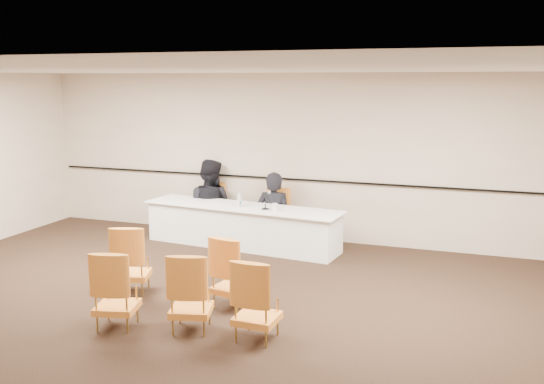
{
  "coord_description": "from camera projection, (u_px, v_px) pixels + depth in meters",
  "views": [
    {
      "loc": [
        3.29,
        -6.35,
        2.89
      ],
      "look_at": [
        0.08,
        2.6,
        1.11
      ],
      "focal_mm": 40.0,
      "sensor_mm": 36.0,
      "label": 1
    }
  ],
  "objects": [
    {
      "name": "floor",
      "position": [
        195.0,
        316.0,
        7.5
      ],
      "size": [
        10.0,
        10.0,
        0.0
      ],
      "primitive_type": "plane",
      "color": "black",
      "rests_on": "ground"
    },
    {
      "name": "ceiling",
      "position": [
        189.0,
        69.0,
        6.95
      ],
      "size": [
        10.0,
        10.0,
        0.0
      ],
      "primitive_type": "plane",
      "rotation": [
        3.14,
        0.0,
        0.0
      ],
      "color": "white",
      "rests_on": "ground"
    },
    {
      "name": "wall_back",
      "position": [
        294.0,
        157.0,
        10.93
      ],
      "size": [
        10.0,
        0.04,
        3.0
      ],
      "primitive_type": "cube",
      "color": "beige",
      "rests_on": "ground"
    },
    {
      "name": "wall_rail",
      "position": [
        293.0,
        179.0,
        10.96
      ],
      "size": [
        9.8,
        0.04,
        0.03
      ],
      "primitive_type": "cube",
      "color": "black",
      "rests_on": "wall_back"
    },
    {
      "name": "panel_table",
      "position": [
        242.0,
        226.0,
        10.56
      ],
      "size": [
        3.65,
        1.2,
        0.72
      ],
      "primitive_type": null,
      "rotation": [
        0.0,
        0.0,
        -0.1
      ],
      "color": "white",
      "rests_on": "ground"
    },
    {
      "name": "panelist_main",
      "position": [
        274.0,
        221.0,
        10.89
      ],
      "size": [
        0.68,
        0.47,
        1.81
      ],
      "primitive_type": "imported",
      "rotation": [
        0.0,
        0.0,
        3.2
      ],
      "color": "black",
      "rests_on": "ground"
    },
    {
      "name": "panelist_main_chair",
      "position": [
        274.0,
        215.0,
        10.87
      ],
      "size": [
        0.55,
        0.55,
        0.95
      ],
      "primitive_type": null,
      "rotation": [
        0.0,
        0.0,
        -0.1
      ],
      "color": "orange",
      "rests_on": "ground"
    },
    {
      "name": "panelist_second",
      "position": [
        210.0,
        210.0,
        11.45
      ],
      "size": [
        0.97,
        0.77,
        1.93
      ],
      "primitive_type": "imported",
      "rotation": [
        0.0,
        0.0,
        3.1
      ],
      "color": "black",
      "rests_on": "ground"
    },
    {
      "name": "panelist_second_chair",
      "position": [
        210.0,
        209.0,
        11.44
      ],
      "size": [
        0.55,
        0.55,
        0.95
      ],
      "primitive_type": null,
      "rotation": [
        0.0,
        0.0,
        -0.1
      ],
      "color": "orange",
      "rests_on": "ground"
    },
    {
      "name": "papers",
      "position": [
        273.0,
        209.0,
        10.24
      ],
      "size": [
        0.34,
        0.29,
        0.0
      ],
      "primitive_type": "cube",
      "rotation": [
        0.0,
        0.0,
        0.24
      ],
      "color": "white",
      "rests_on": "panel_table"
    },
    {
      "name": "microphone",
      "position": [
        265.0,
        201.0,
        10.19
      ],
      "size": [
        0.12,
        0.23,
        0.31
      ],
      "primitive_type": null,
      "rotation": [
        0.0,
        0.0,
        -0.05
      ],
      "color": "black",
      "rests_on": "panel_table"
    },
    {
      "name": "water_bottle",
      "position": [
        239.0,
        200.0,
        10.47
      ],
      "size": [
        0.08,
        0.08,
        0.23
      ],
      "primitive_type": null,
      "rotation": [
        0.0,
        0.0,
        -0.11
      ],
      "color": "teal",
      "rests_on": "panel_table"
    },
    {
      "name": "drinking_glass",
      "position": [
        238.0,
        204.0,
        10.42
      ],
      "size": [
        0.08,
        0.08,
        0.1
      ],
      "primitive_type": "cylinder",
      "rotation": [
        0.0,
        0.0,
        -0.32
      ],
      "color": "silver",
      "rests_on": "panel_table"
    },
    {
      "name": "coffee_cup",
      "position": [
        275.0,
        207.0,
        10.06
      ],
      "size": [
        0.1,
        0.1,
        0.14
      ],
      "primitive_type": "cylinder",
      "rotation": [
        0.0,
        0.0,
        0.19
      ],
      "color": "white",
      "rests_on": "panel_table"
    },
    {
      "name": "aud_chair_front_left",
      "position": [
        131.0,
        259.0,
        8.25
      ],
      "size": [
        0.63,
        0.63,
        0.95
      ],
      "primitive_type": null,
      "rotation": [
        0.0,
        0.0,
        0.31
      ],
      "color": "orange",
      "rests_on": "ground"
    },
    {
      "name": "aud_chair_front_mid",
      "position": [
        233.0,
        272.0,
        7.7
      ],
      "size": [
        0.58,
        0.58,
        0.95
      ],
      "primitive_type": null,
      "rotation": [
        0.0,
        0.0,
        -0.19
      ],
      "color": "orange",
      "rests_on": "ground"
    },
    {
      "name": "aud_chair_back_left",
      "position": [
        116.0,
        289.0,
        7.07
      ],
      "size": [
        0.61,
        0.61,
        0.95
      ],
      "primitive_type": null,
      "rotation": [
        0.0,
        0.0,
        0.25
      ],
      "color": "orange",
      "rests_on": "ground"
    },
    {
      "name": "aud_chair_back_mid",
      "position": [
        191.0,
        291.0,
        6.99
      ],
      "size": [
        0.62,
        0.62,
        0.95
      ],
      "primitive_type": null,
      "rotation": [
        0.0,
        0.0,
        0.27
      ],
      "color": "orange",
      "rests_on": "ground"
    },
    {
      "name": "aud_chair_back_right",
      "position": [
        257.0,
        299.0,
        6.74
      ],
      "size": [
        0.51,
        0.51,
        0.95
      ],
      "primitive_type": null,
      "rotation": [
        0.0,
        0.0,
        -0.03
      ],
      "color": "orange",
      "rests_on": "ground"
    }
  ]
}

